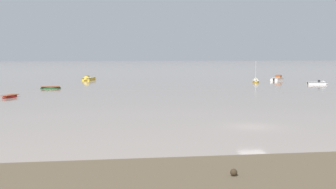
{
  "coord_description": "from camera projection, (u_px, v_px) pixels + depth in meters",
  "views": [
    {
      "loc": [
        -13.81,
        -39.16,
        6.67
      ],
      "look_at": [
        -3.48,
        29.67,
        0.39
      ],
      "focal_mm": 47.83,
      "sensor_mm": 36.0,
      "label": 1
    }
  ],
  "objects": [
    {
      "name": "rowboat_moored_4",
      "position": [
        10.0,
        96.0,
        69.14
      ],
      "size": [
        2.54,
        3.92,
        0.59
      ],
      "rotation": [
        0.0,
        0.0,
        4.34
      ],
      "color": "red",
      "rests_on": "ground"
    },
    {
      "name": "motorboat_moored_3",
      "position": [
        278.0,
        79.0,
        114.67
      ],
      "size": [
        4.92,
        5.26,
        2.04
      ],
      "rotation": [
        0.0,
        0.0,
        0.85
      ],
      "color": "white",
      "rests_on": "ground"
    },
    {
      "name": "tidal_rock_left",
      "position": [
        234.0,
        172.0,
        23.71
      ],
      "size": [
        0.39,
        0.39,
        0.39
      ],
      "primitive_type": "sphere",
      "color": "#372A1C",
      "rests_on": "mudflat_shore"
    },
    {
      "name": "ground_plane",
      "position": [
        253.0,
        127.0,
        41.2
      ],
      "size": [
        800.0,
        800.0,
        0.0
      ],
      "primitive_type": "plane",
      "color": "gray"
    },
    {
      "name": "motorboat_moored_1",
      "position": [
        88.0,
        79.0,
        113.76
      ],
      "size": [
        3.58,
        5.86,
        1.9
      ],
      "rotation": [
        0.0,
        0.0,
        4.39
      ],
      "color": "gold",
      "rests_on": "ground"
    },
    {
      "name": "rowboat_moored_2",
      "position": [
        51.0,
        88.0,
        86.75
      ],
      "size": [
        4.09,
        1.71,
        0.63
      ],
      "rotation": [
        0.0,
        0.0,
        3.23
      ],
      "color": "#23602D",
      "rests_on": "ground"
    },
    {
      "name": "sailboat_moored_1",
      "position": [
        256.0,
        81.0,
        106.29
      ],
      "size": [
        2.76,
        5.02,
        5.38
      ],
      "rotation": [
        0.0,
        0.0,
        1.29
      ],
      "color": "gold",
      "rests_on": "ground"
    },
    {
      "name": "motorboat_moored_2",
      "position": [
        319.0,
        84.0,
        98.43
      ],
      "size": [
        4.69,
        2.21,
        1.55
      ],
      "rotation": [
        0.0,
        0.0,
        6.13
      ],
      "color": "white",
      "rests_on": "ground"
    }
  ]
}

